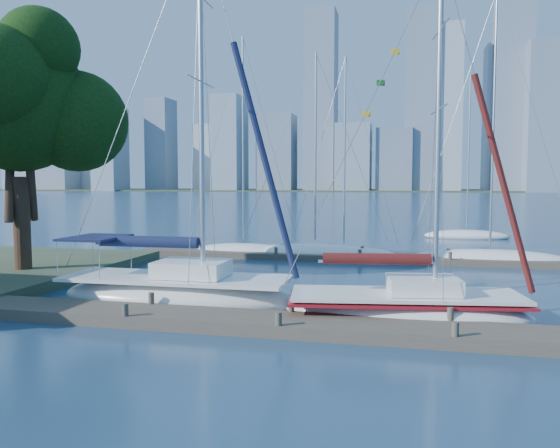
# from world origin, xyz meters

# --- Properties ---
(ground) EXTENTS (700.00, 700.00, 0.00)m
(ground) POSITION_xyz_m (0.00, 0.00, 0.00)
(ground) COLOR navy
(ground) RESTS_ON ground
(near_dock) EXTENTS (26.00, 2.00, 0.40)m
(near_dock) POSITION_xyz_m (0.00, 0.00, 0.20)
(near_dock) COLOR #473F34
(near_dock) RESTS_ON ground
(far_dock) EXTENTS (30.00, 1.80, 0.36)m
(far_dock) POSITION_xyz_m (2.00, 16.00, 0.18)
(far_dock) COLOR #473F34
(far_dock) RESTS_ON ground
(far_shore) EXTENTS (800.00, 100.00, 1.50)m
(far_shore) POSITION_xyz_m (0.00, 320.00, 0.00)
(far_shore) COLOR #38472D
(far_shore) RESTS_ON ground
(tree) EXTENTS (9.19, 8.40, 12.54)m
(tree) POSITION_xyz_m (-14.22, 6.07, 8.52)
(tree) COLOR black
(tree) RESTS_ON ground
(sailboat_navy) EXTENTS (9.32, 3.18, 14.87)m
(sailboat_navy) POSITION_xyz_m (-4.83, 2.62, 1.10)
(sailboat_navy) COLOR white
(sailboat_navy) RESTS_ON ground
(sailboat_maroon) EXTENTS (8.46, 3.88, 12.50)m
(sailboat_maroon) POSITION_xyz_m (3.66, 2.04, 0.98)
(sailboat_maroon) COLOR white
(sailboat_maroon) RESTS_ON ground
(bg_boat_0) EXTENTS (7.22, 4.17, 14.13)m
(bg_boat_0) POSITION_xyz_m (-6.58, 16.98, 0.28)
(bg_boat_0) COLOR white
(bg_boat_0) RESTS_ON ground
(bg_boat_1) EXTENTS (9.43, 4.78, 12.88)m
(bg_boat_1) POSITION_xyz_m (-1.92, 16.91, 0.27)
(bg_boat_1) COLOR white
(bg_boat_1) RESTS_ON ground
(bg_boat_2) EXTENTS (6.64, 2.18, 12.58)m
(bg_boat_2) POSITION_xyz_m (-0.15, 17.16, 0.25)
(bg_boat_2) COLOR white
(bg_boat_2) RESTS_ON ground
(bg_boat_3) EXTENTS (9.05, 3.07, 15.75)m
(bg_boat_3) POSITION_xyz_m (8.29, 16.73, 0.29)
(bg_boat_3) COLOR white
(bg_boat_3) RESTS_ON ground
(bg_boat_7) EXTENTS (7.18, 3.63, 13.79)m
(bg_boat_7) POSITION_xyz_m (8.48, 31.50, 0.27)
(bg_boat_7) COLOR white
(bg_boat_7) RESTS_ON ground
(skyline) EXTENTS (503.93, 51.31, 107.40)m
(skyline) POSITION_xyz_m (21.13, 290.46, 35.22)
(skyline) COLOR #7C91A1
(skyline) RESTS_ON ground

